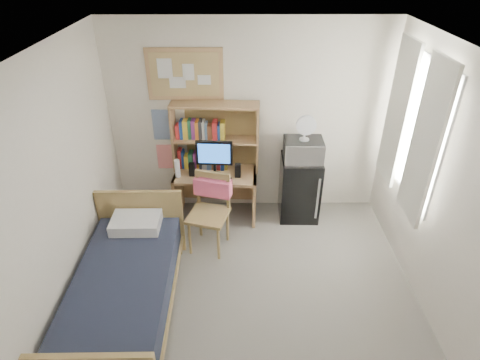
{
  "coord_description": "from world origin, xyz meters",
  "views": [
    {
      "loc": [
        -0.13,
        -2.77,
        3.35
      ],
      "look_at": [
        -0.11,
        1.2,
        0.94
      ],
      "focal_mm": 30.0,
      "sensor_mm": 36.0,
      "label": 1
    }
  ],
  "objects_px": {
    "desk_chair": "(208,215)",
    "mini_fridge": "(299,188)",
    "bulletin_board": "(185,74)",
    "speaker_left": "(192,169)",
    "desk_fan": "(305,129)",
    "microwave": "(303,150)",
    "monitor": "(214,159)",
    "desk": "(216,195)",
    "bed": "(125,294)",
    "speaker_right": "(238,170)"
  },
  "relations": [
    {
      "from": "desk_chair",
      "to": "mini_fridge",
      "type": "height_order",
      "value": "desk_chair"
    },
    {
      "from": "bulletin_board",
      "to": "speaker_left",
      "type": "distance_m",
      "value": 1.2
    },
    {
      "from": "desk_fan",
      "to": "mini_fridge",
      "type": "bearing_deg",
      "value": 90.0
    },
    {
      "from": "desk_chair",
      "to": "microwave",
      "type": "bearing_deg",
      "value": 45.06
    },
    {
      "from": "desk_chair",
      "to": "monitor",
      "type": "distance_m",
      "value": 0.75
    },
    {
      "from": "desk",
      "to": "microwave",
      "type": "relative_size",
      "value": 2.22
    },
    {
      "from": "desk_fan",
      "to": "speaker_left",
      "type": "bearing_deg",
      "value": -176.86
    },
    {
      "from": "bulletin_board",
      "to": "desk_fan",
      "type": "relative_size",
      "value": 3.03
    },
    {
      "from": "desk_chair",
      "to": "bed",
      "type": "relative_size",
      "value": 0.51
    },
    {
      "from": "desk",
      "to": "microwave",
      "type": "xyz_separation_m",
      "value": [
        1.13,
        0.0,
        0.68
      ]
    },
    {
      "from": "desk_chair",
      "to": "speaker_left",
      "type": "relative_size",
      "value": 5.69
    },
    {
      "from": "mini_fridge",
      "to": "bed",
      "type": "xyz_separation_m",
      "value": [
        -1.98,
        -1.72,
        -0.18
      ]
    },
    {
      "from": "bulletin_board",
      "to": "monitor",
      "type": "height_order",
      "value": "bulletin_board"
    },
    {
      "from": "mini_fridge",
      "to": "monitor",
      "type": "xyz_separation_m",
      "value": [
        -1.14,
        -0.08,
        0.49
      ]
    },
    {
      "from": "monitor",
      "to": "microwave",
      "type": "bearing_deg",
      "value": 6.44
    },
    {
      "from": "desk_chair",
      "to": "mini_fridge",
      "type": "relative_size",
      "value": 1.12
    },
    {
      "from": "bulletin_board",
      "to": "desk_fan",
      "type": "xyz_separation_m",
      "value": [
        1.48,
        -0.28,
        -0.6
      ]
    },
    {
      "from": "monitor",
      "to": "microwave",
      "type": "height_order",
      "value": "monitor"
    },
    {
      "from": "mini_fridge",
      "to": "microwave",
      "type": "distance_m",
      "value": 0.58
    },
    {
      "from": "speaker_left",
      "to": "microwave",
      "type": "height_order",
      "value": "microwave"
    },
    {
      "from": "monitor",
      "to": "speaker_right",
      "type": "distance_m",
      "value": 0.34
    },
    {
      "from": "bulletin_board",
      "to": "speaker_right",
      "type": "height_order",
      "value": "bulletin_board"
    },
    {
      "from": "monitor",
      "to": "speaker_left",
      "type": "relative_size",
      "value": 2.85
    },
    {
      "from": "monitor",
      "to": "microwave",
      "type": "xyz_separation_m",
      "value": [
        1.14,
        0.06,
        0.1
      ]
    },
    {
      "from": "bed",
      "to": "desk_chair",
      "type": "bearing_deg",
      "value": 52.27
    },
    {
      "from": "bulletin_board",
      "to": "speaker_left",
      "type": "relative_size",
      "value": 5.42
    },
    {
      "from": "mini_fridge",
      "to": "bed",
      "type": "bearing_deg",
      "value": -137.55
    },
    {
      "from": "bulletin_board",
      "to": "microwave",
      "type": "height_order",
      "value": "bulletin_board"
    },
    {
      "from": "bed",
      "to": "microwave",
      "type": "xyz_separation_m",
      "value": [
        1.98,
        1.7,
        0.76
      ]
    },
    {
      "from": "desk",
      "to": "monitor",
      "type": "xyz_separation_m",
      "value": [
        -0.0,
        -0.06,
        0.59
      ]
    },
    {
      "from": "bulletin_board",
      "to": "bed",
      "type": "bearing_deg",
      "value": -104.13
    },
    {
      "from": "speaker_right",
      "to": "desk_chair",
      "type": "bearing_deg",
      "value": -117.97
    },
    {
      "from": "desk_chair",
      "to": "bed",
      "type": "distance_m",
      "value": 1.32
    },
    {
      "from": "mini_fridge",
      "to": "desk",
      "type": "bearing_deg",
      "value": -177.53
    },
    {
      "from": "bed",
      "to": "speaker_left",
      "type": "distance_m",
      "value": 1.82
    },
    {
      "from": "bulletin_board",
      "to": "bed",
      "type": "relative_size",
      "value": 0.49
    },
    {
      "from": "mini_fridge",
      "to": "speaker_left",
      "type": "relative_size",
      "value": 5.09
    },
    {
      "from": "speaker_left",
      "to": "speaker_right",
      "type": "xyz_separation_m",
      "value": [
        0.6,
        -0.04,
        0.0
      ]
    },
    {
      "from": "desk_chair",
      "to": "desk",
      "type": "bearing_deg",
      "value": 100.54
    },
    {
      "from": "microwave",
      "to": "desk_fan",
      "type": "xyz_separation_m",
      "value": [
        0.0,
        0.0,
        0.3
      ]
    },
    {
      "from": "monitor",
      "to": "speaker_left",
      "type": "bearing_deg",
      "value": 180.0
    },
    {
      "from": "bed",
      "to": "microwave",
      "type": "bearing_deg",
      "value": 40.13
    },
    {
      "from": "desk",
      "to": "mini_fridge",
      "type": "height_order",
      "value": "mini_fridge"
    },
    {
      "from": "speaker_right",
      "to": "bed",
      "type": "bearing_deg",
      "value": -121.77
    },
    {
      "from": "speaker_right",
      "to": "microwave",
      "type": "xyz_separation_m",
      "value": [
        0.84,
        0.08,
        0.25
      ]
    },
    {
      "from": "mini_fridge",
      "to": "desk_fan",
      "type": "xyz_separation_m",
      "value": [
        -0.0,
        -0.02,
        0.88
      ]
    },
    {
      "from": "microwave",
      "to": "desk_fan",
      "type": "relative_size",
      "value": 1.58
    },
    {
      "from": "desk",
      "to": "desk_fan",
      "type": "bearing_deg",
      "value": 3.42
    },
    {
      "from": "desk_fan",
      "to": "speaker_right",
      "type": "bearing_deg",
      "value": -173.22
    },
    {
      "from": "desk",
      "to": "monitor",
      "type": "relative_size",
      "value": 2.2
    }
  ]
}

